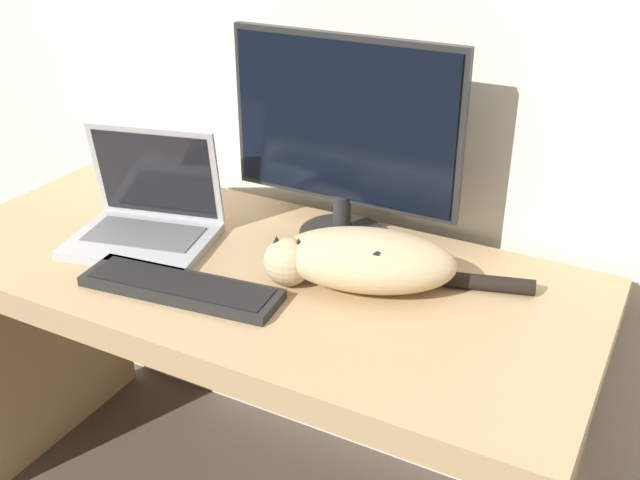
{
  "coord_description": "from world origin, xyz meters",
  "views": [
    {
      "loc": [
        0.78,
        -0.83,
        1.5
      ],
      "look_at": [
        0.18,
        0.29,
        0.85
      ],
      "focal_mm": 42.0,
      "sensor_mm": 36.0,
      "label": 1
    }
  ],
  "objects_px": {
    "external_keyboard": "(181,287)",
    "laptop": "(146,219)",
    "monitor": "(344,138)",
    "cat": "(362,259)"
  },
  "relations": [
    {
      "from": "monitor",
      "to": "external_keyboard",
      "type": "distance_m",
      "value": 0.46
    },
    {
      "from": "external_keyboard",
      "to": "cat",
      "type": "distance_m",
      "value": 0.36
    },
    {
      "from": "monitor",
      "to": "cat",
      "type": "bearing_deg",
      "value": -53.13
    },
    {
      "from": "external_keyboard",
      "to": "laptop",
      "type": "bearing_deg",
      "value": 137.12
    },
    {
      "from": "cat",
      "to": "monitor",
      "type": "bearing_deg",
      "value": 110.67
    },
    {
      "from": "external_keyboard",
      "to": "cat",
      "type": "xyz_separation_m",
      "value": [
        0.31,
        0.19,
        0.05
      ]
    },
    {
      "from": "laptop",
      "to": "cat",
      "type": "distance_m",
      "value": 0.51
    },
    {
      "from": "monitor",
      "to": "cat",
      "type": "relative_size",
      "value": 1.03
    },
    {
      "from": "cat",
      "to": "external_keyboard",
      "type": "bearing_deg",
      "value": -164.19
    },
    {
      "from": "monitor",
      "to": "laptop",
      "type": "relative_size",
      "value": 1.49
    }
  ]
}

